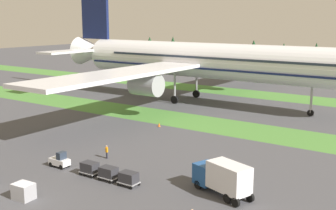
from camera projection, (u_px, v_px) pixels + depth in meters
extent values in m
plane|color=#47474C|center=(24.00, 200.00, 43.44)|extent=(400.00, 400.00, 0.00)
cube|color=#4C8438|center=(211.00, 124.00, 74.26)|extent=(320.00, 10.31, 0.01)
cube|color=#4C8438|center=(280.00, 97.00, 100.51)|extent=(320.00, 10.31, 0.01)
cylinder|color=white|center=(204.00, 60.00, 91.70)|extent=(58.76, 7.53, 7.45)
cone|color=white|center=(94.00, 51.00, 109.61)|extent=(10.04, 7.09, 7.08)
cube|color=#141E4C|center=(204.00, 67.00, 91.96)|extent=(57.32, 7.68, 0.36)
cube|color=#283342|center=(220.00, 57.00, 89.51)|extent=(51.59, 7.60, 0.44)
cube|color=white|center=(238.00, 56.00, 112.72)|extent=(9.37, 39.41, 0.67)
cylinder|color=#A3A3A8|center=(232.00, 67.00, 107.66)|extent=(5.74, 4.11, 4.10)
cube|color=white|center=(119.00, 74.00, 74.98)|extent=(9.37, 39.41, 0.67)
cylinder|color=#A3A3A8|center=(146.00, 85.00, 79.44)|extent=(5.74, 4.11, 4.10)
cube|color=white|center=(121.00, 47.00, 116.67)|extent=(5.23, 14.34, 0.47)
cube|color=white|center=(68.00, 52.00, 101.53)|extent=(5.23, 14.34, 0.47)
cube|color=#141E4C|center=(95.00, 13.00, 107.34)|extent=(8.38, 0.82, 12.67)
cylinder|color=#A3A3A8|center=(312.00, 93.00, 79.83)|extent=(0.44, 0.44, 7.41)
cylinder|color=black|center=(310.00, 113.00, 80.56)|extent=(1.20, 0.42, 1.20)
cylinder|color=#A3A3A8|center=(197.00, 78.00, 98.79)|extent=(0.44, 0.44, 7.16)
cylinder|color=black|center=(196.00, 94.00, 99.49)|extent=(1.70, 0.60, 1.70)
cylinder|color=#A3A3A8|center=(175.00, 83.00, 91.58)|extent=(0.44, 0.44, 7.16)
cylinder|color=black|center=(175.00, 100.00, 92.29)|extent=(1.70, 0.60, 1.70)
cube|color=silver|center=(59.00, 162.00, 52.90)|extent=(2.62, 1.33, 0.77)
cube|color=#283342|center=(61.00, 156.00, 52.52)|extent=(0.71, 1.10, 0.90)
cylinder|color=black|center=(51.00, 164.00, 53.03)|extent=(0.60, 0.21, 0.60)
cylinder|color=black|center=(58.00, 162.00, 53.92)|extent=(0.60, 0.21, 0.60)
cylinder|color=black|center=(61.00, 167.00, 52.03)|extent=(0.60, 0.21, 0.60)
cylinder|color=black|center=(68.00, 165.00, 52.92)|extent=(0.60, 0.21, 0.60)
cube|color=#A3A3A8|center=(90.00, 172.00, 50.15)|extent=(2.22, 1.53, 0.10)
cube|color=#2D2D33|center=(90.00, 167.00, 50.03)|extent=(1.95, 1.34, 1.10)
cylinder|color=black|center=(80.00, 174.00, 50.09)|extent=(0.40, 0.12, 0.40)
cylinder|color=black|center=(89.00, 170.00, 51.21)|extent=(0.40, 0.12, 0.40)
cylinder|color=black|center=(91.00, 177.00, 49.17)|extent=(0.40, 0.12, 0.40)
cylinder|color=black|center=(99.00, 173.00, 50.29)|extent=(0.40, 0.12, 0.40)
cube|color=#A3A3A8|center=(109.00, 177.00, 48.56)|extent=(2.22, 1.53, 0.10)
cube|color=#2D2D33|center=(109.00, 172.00, 48.44)|extent=(1.95, 1.34, 1.10)
cylinder|color=black|center=(99.00, 179.00, 48.50)|extent=(0.40, 0.12, 0.40)
cylinder|color=black|center=(107.00, 175.00, 49.62)|extent=(0.40, 0.12, 0.40)
cylinder|color=black|center=(110.00, 182.00, 47.58)|extent=(0.40, 0.12, 0.40)
cylinder|color=black|center=(118.00, 178.00, 48.70)|extent=(0.40, 0.12, 0.40)
cube|color=#A3A3A8|center=(129.00, 182.00, 46.96)|extent=(2.22, 1.53, 0.10)
cube|color=#2D2D33|center=(129.00, 177.00, 46.84)|extent=(1.95, 1.34, 1.10)
cylinder|color=black|center=(119.00, 184.00, 46.90)|extent=(0.40, 0.12, 0.40)
cylinder|color=black|center=(127.00, 181.00, 48.02)|extent=(0.40, 0.12, 0.40)
cylinder|color=black|center=(131.00, 188.00, 45.98)|extent=(0.40, 0.12, 0.40)
cylinder|color=black|center=(139.00, 184.00, 47.10)|extent=(0.40, 0.12, 0.40)
cube|color=#1E4C8E|center=(207.00, 173.00, 46.29)|extent=(2.83, 2.89, 2.20)
cube|color=#283342|center=(200.00, 167.00, 47.04)|extent=(0.75, 1.98, 0.97)
cube|color=silver|center=(229.00, 177.00, 43.52)|extent=(5.00, 3.64, 2.80)
cylinder|color=black|center=(198.00, 185.00, 46.10)|extent=(1.01, 0.60, 0.96)
cylinder|color=black|center=(212.00, 181.00, 47.26)|extent=(1.01, 0.60, 0.96)
cylinder|color=black|center=(227.00, 198.00, 42.57)|extent=(1.01, 0.60, 0.96)
cylinder|color=black|center=(242.00, 194.00, 43.72)|extent=(1.01, 0.60, 0.96)
cylinder|color=black|center=(236.00, 202.00, 41.68)|extent=(1.01, 0.60, 0.96)
cylinder|color=black|center=(250.00, 197.00, 42.83)|extent=(1.01, 0.60, 0.96)
cylinder|color=black|center=(107.00, 155.00, 56.11)|extent=(0.18, 0.18, 0.85)
cylinder|color=black|center=(107.00, 155.00, 56.32)|extent=(0.18, 0.18, 0.85)
cylinder|color=orange|center=(107.00, 150.00, 56.07)|extent=(0.36, 0.36, 0.62)
sphere|color=tan|center=(107.00, 146.00, 55.98)|extent=(0.24, 0.24, 0.24)
cylinder|color=orange|center=(107.00, 150.00, 55.86)|extent=(0.10, 0.10, 0.58)
cylinder|color=orange|center=(106.00, 149.00, 56.30)|extent=(0.10, 0.10, 0.58)
cube|color=#A3A3A8|center=(24.00, 191.00, 43.43)|extent=(2.11, 1.74, 1.66)
cone|color=orange|center=(159.00, 125.00, 72.74)|extent=(0.44, 0.44, 0.66)
cylinder|color=#4C3823|center=(150.00, 58.00, 179.27)|extent=(0.70, 0.70, 3.33)
cone|color=#1E4223|center=(150.00, 46.00, 178.24)|extent=(6.29, 6.29, 7.14)
cylinder|color=#4C3823|center=(173.00, 60.00, 173.64)|extent=(0.70, 0.70, 3.07)
cone|color=#1E4223|center=(173.00, 46.00, 172.57)|extent=(4.98, 4.98, 7.85)
cylinder|color=#4C3823|center=(199.00, 61.00, 166.80)|extent=(0.70, 0.70, 3.19)
cone|color=#1E4223|center=(199.00, 50.00, 165.96)|extent=(4.33, 4.33, 5.29)
cylinder|color=#4C3823|center=(217.00, 62.00, 160.09)|extent=(0.70, 0.70, 3.74)
cone|color=#1E4223|center=(218.00, 50.00, 159.20)|extent=(4.41, 4.41, 5.27)
cylinder|color=#4C3823|center=(253.00, 65.00, 156.36)|extent=(0.70, 0.70, 2.98)
cone|color=#1E4223|center=(253.00, 50.00, 155.34)|extent=(5.65, 5.65, 7.32)
cylinder|color=#4C3823|center=(283.00, 66.00, 150.43)|extent=(0.70, 0.70, 3.32)
cone|color=#1E4223|center=(284.00, 52.00, 149.50)|extent=(5.71, 5.71, 6.17)
cylinder|color=#4C3823|center=(315.00, 69.00, 140.66)|extent=(0.70, 0.70, 3.28)
cone|color=#1E4223|center=(316.00, 53.00, 139.65)|extent=(4.34, 4.34, 6.99)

